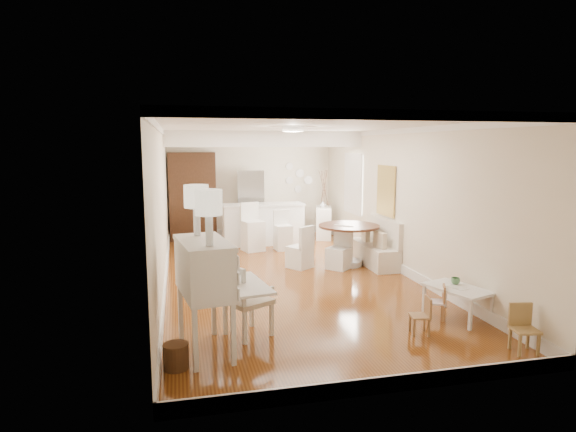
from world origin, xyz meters
name	(u,v)px	position (x,y,z in m)	size (l,w,h in m)	color
room	(285,171)	(0.04, 0.32, 1.98)	(9.00, 9.04, 2.82)	brown
secretary_bureau	(205,297)	(-1.70, -3.08, 0.69)	(1.07, 1.09, 1.37)	silver
gustavian_armchair	(248,299)	(-1.12, -2.68, 0.49)	(0.56, 0.56, 0.97)	silver
wicker_basket	(176,356)	(-2.05, -3.46, 0.14)	(0.29, 0.29, 0.29)	#4D2E18
kids_table	(457,303)	(1.90, -2.73, 0.23)	(0.55, 0.91, 0.46)	white
kids_chair_a	(420,315)	(1.08, -3.16, 0.26)	(0.25, 0.25, 0.51)	olive
kids_chair_b	(436,301)	(1.59, -2.68, 0.25)	(0.25, 0.25, 0.51)	tan
kids_chair_c	(525,329)	(2.03, -3.97, 0.30)	(0.29, 0.29, 0.59)	olive
banquette	(374,242)	(1.99, 0.50, 0.49)	(0.52, 1.60, 0.98)	silver
dining_table	(349,245)	(1.45, 0.55, 0.43)	(1.25, 1.25, 0.85)	#4F2919
slip_chair_near	(339,248)	(1.16, 0.34, 0.43)	(0.41, 0.43, 0.86)	white
slip_chair_far	(300,247)	(0.41, 0.60, 0.44)	(0.41, 0.43, 0.87)	white
breakfast_counter	(263,224)	(0.10, 3.10, 0.52)	(2.05, 0.65, 1.03)	white
bar_stool_left	(253,227)	(-0.27, 2.40, 0.57)	(0.45, 0.45, 1.14)	white
bar_stool_right	(283,230)	(0.44, 2.33, 0.47)	(0.38, 0.38, 0.95)	white
pantry_cabinet	(192,196)	(-1.60, 4.18, 1.15)	(1.20, 0.60, 2.30)	#381E11
fridge	(264,204)	(0.30, 4.15, 0.90)	(0.75, 0.65, 1.80)	silver
sideboard	(324,223)	(1.83, 3.54, 0.42)	(0.39, 0.88, 0.84)	silver
pencil_cup	(455,281)	(1.95, -2.58, 0.51)	(0.13, 0.13, 0.10)	#528D5B
branch_vase	(323,204)	(1.79, 3.53, 0.92)	(0.16, 0.16, 0.16)	silver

